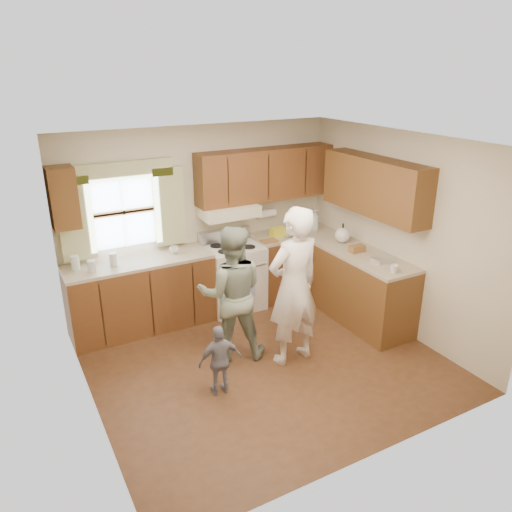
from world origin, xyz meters
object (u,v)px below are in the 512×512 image
stove (233,276)px  woman_right (231,293)px  woman_left (294,287)px  child (220,360)px

stove → woman_right: 1.29m
woman_left → woman_right: size_ratio=1.16×
stove → woman_left: 1.60m
woman_right → child: (-0.43, -0.61, -0.41)m
stove → woman_right: woman_right is taller
woman_right → child: woman_right is taller
woman_right → stove: bearing=-93.6°
woman_right → child: size_ratio=2.04×
stove → child: stove is taller
woman_left → child: 1.14m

